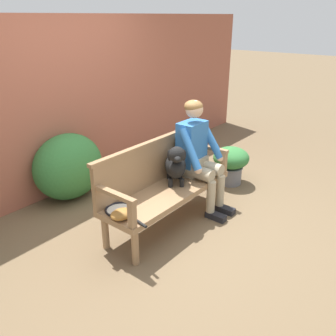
{
  "coord_description": "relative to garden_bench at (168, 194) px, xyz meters",
  "views": [
    {
      "loc": [
        -2.65,
        -2.14,
        2.15
      ],
      "look_at": [
        0.0,
        0.0,
        0.68
      ],
      "focal_mm": 37.9,
      "sensor_mm": 36.0,
      "label": 1
    }
  ],
  "objects": [
    {
      "name": "ground_plane",
      "position": [
        0.0,
        0.0,
        -0.38
      ],
      "size": [
        40.0,
        40.0,
        0.0
      ],
      "primitive_type": "plane",
      "color": "brown"
    },
    {
      "name": "brick_garden_fence",
      "position": [
        0.0,
        1.74,
        0.71
      ],
      "size": [
        8.0,
        0.3,
        2.18
      ],
      "primitive_type": "cube",
      "color": "#9E5642",
      "rests_on": "ground"
    },
    {
      "name": "hedge_bush_mid_left",
      "position": [
        -0.27,
        1.38,
        0.04
      ],
      "size": [
        0.92,
        0.71,
        0.84
      ],
      "primitive_type": "ellipsoid",
      "color": "#337538",
      "rests_on": "ground"
    },
    {
      "name": "garden_bench",
      "position": [
        0.0,
        0.0,
        0.0
      ],
      "size": [
        1.63,
        0.53,
        0.43
      ],
      "color": "#93704C",
      "rests_on": "ground"
    },
    {
      "name": "bench_backrest",
      "position": [
        0.0,
        0.23,
        0.31
      ],
      "size": [
        1.67,
        0.06,
        0.5
      ],
      "color": "#93704C",
      "rests_on": "garden_bench"
    },
    {
      "name": "bench_armrest_left_end",
      "position": [
        -0.77,
        -0.09,
        0.26
      ],
      "size": [
        0.06,
        0.53,
        0.28
      ],
      "color": "#93704C",
      "rests_on": "garden_bench"
    },
    {
      "name": "bench_armrest_right_end",
      "position": [
        0.77,
        -0.09,
        0.26
      ],
      "size": [
        0.06,
        0.53,
        0.28
      ],
      "color": "#93704C",
      "rests_on": "garden_bench"
    },
    {
      "name": "person_seated",
      "position": [
        0.52,
        -0.02,
        0.33
      ],
      "size": [
        0.56,
        0.66,
        1.3
      ],
      "color": "black",
      "rests_on": "ground"
    },
    {
      "name": "dog_on_bench",
      "position": [
        0.15,
        0.01,
        0.3
      ],
      "size": [
        0.43,
        0.42,
        0.48
      ],
      "color": "black",
      "rests_on": "garden_bench"
    },
    {
      "name": "tennis_racket",
      "position": [
        -0.64,
        0.05,
        0.07
      ],
      "size": [
        0.34,
        0.58,
        0.03
      ],
      "color": "black",
      "rests_on": "garden_bench"
    },
    {
      "name": "baseball_glove",
      "position": [
        -0.73,
        -0.04,
        0.1
      ],
      "size": [
        0.25,
        0.21,
        0.09
      ],
      "primitive_type": "ellipsoid",
      "rotation": [
        0.0,
        0.0,
        -0.22
      ],
      "color": "#9E6B2D",
      "rests_on": "garden_bench"
    },
    {
      "name": "potted_plant",
      "position": [
        1.37,
        0.0,
        -0.07
      ],
      "size": [
        0.49,
        0.49,
        0.52
      ],
      "color": "slate",
      "rests_on": "ground"
    }
  ]
}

